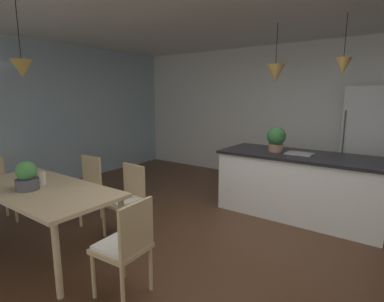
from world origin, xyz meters
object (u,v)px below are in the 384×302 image
object	(u,v)px
refrigerator	(367,144)
potted_plant_on_island	(276,139)
chair_far_left	(85,186)
kitchen_island	(299,184)
vase_on_dining_table	(40,178)
chair_far_right	(126,198)
dining_table	(42,194)
potted_plant_on_table	(27,177)
chair_kitchen_end	(126,245)

from	to	relation	value
refrigerator	potted_plant_on_island	bearing A→B (deg)	-128.56
chair_far_left	refrigerator	size ratio (longest dim) A/B	0.47
kitchen_island	vase_on_dining_table	bearing A→B (deg)	-128.82
chair_far_right	potted_plant_on_island	size ratio (longest dim) A/B	2.42
chair_far_right	vase_on_dining_table	size ratio (longest dim) A/B	6.21
dining_table	potted_plant_on_table	distance (m)	0.25
refrigerator	vase_on_dining_table	bearing A→B (deg)	-125.29
dining_table	vase_on_dining_table	world-z (taller)	vase_on_dining_table
dining_table	kitchen_island	bearing A→B (deg)	53.50
chair_far_right	chair_kitchen_end	xyz separation A→B (m)	(0.88, -0.80, 0.00)
chair_far_left	potted_plant_on_island	distance (m)	2.82
potted_plant_on_table	kitchen_island	bearing A→B (deg)	54.14
dining_table	refrigerator	size ratio (longest dim) A/B	1.01
chair_far_left	potted_plant_on_table	distance (m)	1.08
chair_kitchen_end	kitchen_island	world-z (taller)	kitchen_island
refrigerator	potted_plant_on_table	xyz separation A→B (m)	(-2.69, -4.10, -0.05)
potted_plant_on_table	vase_on_dining_table	world-z (taller)	potted_plant_on_table
chair_far_left	potted_plant_on_table	size ratio (longest dim) A/B	2.85
potted_plant_on_table	potted_plant_on_island	bearing A→B (deg)	59.46
chair_kitchen_end	refrigerator	xyz separation A→B (m)	(1.34, 3.98, 0.45)
chair_far_right	vase_on_dining_table	xyz separation A→B (m)	(-0.55, -0.75, 0.33)
refrigerator	chair_far_left	bearing A→B (deg)	-134.05
refrigerator	kitchen_island	bearing A→B (deg)	-117.24
chair_far_right	refrigerator	xyz separation A→B (m)	(2.22, 3.18, 0.45)
chair_kitchen_end	potted_plant_on_table	bearing A→B (deg)	-174.70
potted_plant_on_island	potted_plant_on_table	size ratio (longest dim) A/B	1.18
dining_table	refrigerator	xyz separation A→B (m)	(2.65, 3.98, 0.26)
kitchen_island	potted_plant_on_table	xyz separation A→B (m)	(-2.02, -2.79, 0.41)
dining_table	vase_on_dining_table	xyz separation A→B (m)	(-0.13, 0.05, 0.14)
dining_table	chair_far_right	bearing A→B (deg)	62.11
dining_table	refrigerator	bearing A→B (deg)	56.35
potted_plant_on_island	potted_plant_on_table	bearing A→B (deg)	-120.54
dining_table	kitchen_island	distance (m)	3.32
refrigerator	potted_plant_on_table	world-z (taller)	refrigerator
chair_far_right	vase_on_dining_table	bearing A→B (deg)	-126.48
chair_kitchen_end	kitchen_island	xyz separation A→B (m)	(0.67, 2.66, -0.01)
dining_table	chair_far_left	bearing A→B (deg)	117.84
dining_table	chair_far_left	distance (m)	0.93
chair_far_right	potted_plant_on_island	bearing A→B (deg)	57.70
dining_table	refrigerator	distance (m)	4.79
chair_kitchen_end	potted_plant_on_island	bearing A→B (deg)	83.67
vase_on_dining_table	dining_table	bearing A→B (deg)	-22.62
chair_kitchen_end	dining_table	bearing A→B (deg)	-179.86
refrigerator	potted_plant_on_table	bearing A→B (deg)	-123.28
chair_far_left	refrigerator	xyz separation A→B (m)	(3.07, 3.18, 0.45)
chair_far_left	chair_far_right	xyz separation A→B (m)	(0.85, -0.00, 0.00)
chair_far_left	chair_kitchen_end	world-z (taller)	same
potted_plant_on_island	vase_on_dining_table	world-z (taller)	potted_plant_on_island
kitchen_island	vase_on_dining_table	size ratio (longest dim) A/B	15.88
dining_table	refrigerator	world-z (taller)	refrigerator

